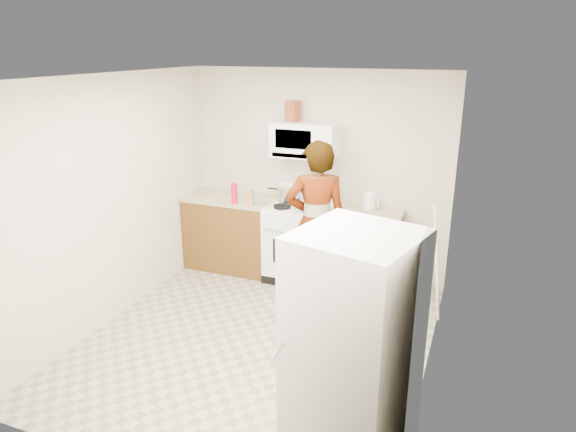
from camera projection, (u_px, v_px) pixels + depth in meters
The scene contains 20 objects.
floor at pixel (258, 339), 5.06m from camera, with size 3.60×3.60×0.00m, color gray.
back_wall at pixel (317, 175), 6.24m from camera, with size 3.20×0.02×2.50m, color beige.
right_wall at pixel (436, 242), 4.11m from camera, with size 0.02×3.60×2.50m, color beige.
cabinet_left at pixel (232, 233), 6.59m from camera, with size 1.12×0.62×0.90m, color #573314.
counter_left at pixel (231, 198), 6.44m from camera, with size 1.14×0.64×0.04m, color tan.
cabinet_right at pixel (363, 252), 5.99m from camera, with size 0.80×0.62×0.90m, color #573314.
counter_right at pixel (365, 214), 5.85m from camera, with size 0.82×0.64×0.04m, color tan.
gas_range at pixel (300, 241), 6.25m from camera, with size 0.76×0.65×1.13m.
microwave at pixel (305, 140), 5.97m from camera, with size 0.76×0.38×0.40m, color white.
person at pixel (316, 223), 5.56m from camera, with size 0.67×0.44×1.82m, color tan.
fridge at pixel (353, 357), 3.29m from camera, with size 0.70×0.70×1.70m, color silver.
kettle at pixel (370, 201), 5.97m from camera, with size 0.15×0.15×0.18m, color white.
jug at pixel (293, 111), 5.95m from camera, with size 0.14×0.14×0.24m, color brown.
saucepan at pixel (288, 194), 6.26m from camera, with size 0.25×0.25×0.14m, color #BBBBC0.
tray at pixel (303, 208), 5.93m from camera, with size 0.25×0.16×0.05m, color white.
bottle_spray at pixel (234, 194), 6.13m from camera, with size 0.08×0.08×0.25m, color #B90D2E.
bottle_hot_sauce at pixel (250, 198), 6.10m from camera, with size 0.06×0.06×0.17m, color #FF5E1C.
bottle_green_cap at pixel (252, 197), 6.11m from camera, with size 0.06×0.06×0.19m, color #1A9240.
pot_lid at pixel (265, 203), 6.17m from camera, with size 0.26×0.26×0.01m, color white.
broom at pixel (437, 266), 5.10m from camera, with size 0.03×0.03×1.33m, color silver.
Camera 1 is at (1.88, -4.00, 2.75)m, focal length 32.00 mm.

